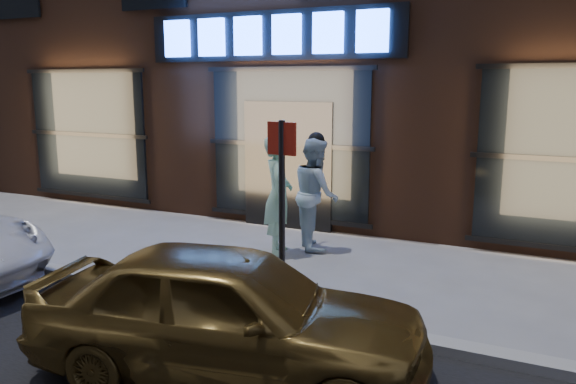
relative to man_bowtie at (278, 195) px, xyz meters
The scene contains 6 objects.
ground 2.63m from the man_bowtie, 103.12° to the right, with size 90.00×90.00×0.00m, color slate.
curb 2.61m from the man_bowtie, 103.12° to the right, with size 60.00×0.25×0.12m, color gray.
man_bowtie is the anchor object (origin of this frame).
man_cap 0.70m from the man_bowtie, 51.81° to the left, with size 0.91×0.71×1.87m, color white.
gold_sedan 3.97m from the man_bowtie, 70.51° to the right, with size 1.51×3.76×1.28m, color brown.
sign_post 2.61m from the man_bowtie, 62.74° to the right, with size 0.37×0.08×2.34m.
Camera 1 is at (4.50, -5.57, 2.76)m, focal length 35.00 mm.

